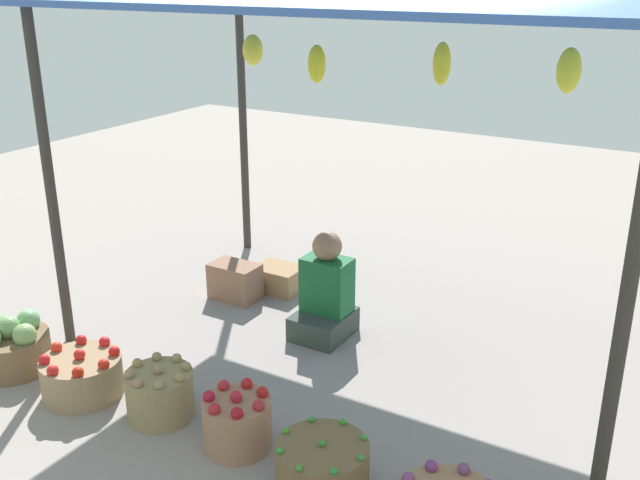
{
  "coord_description": "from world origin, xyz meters",
  "views": [
    {
      "loc": [
        2.09,
        -4.16,
        2.49
      ],
      "look_at": [
        0.0,
        -0.6,
        0.95
      ],
      "focal_mm": 41.0,
      "sensor_mm": 36.0,
      "label": 1
    }
  ],
  "objects_px": {
    "basket_red_apples": "(237,422)",
    "basket_red_tomatoes": "(82,375)",
    "basket_potatoes": "(160,393)",
    "basket_green_chilies": "(322,468)",
    "wooden_crate_stacked_rear": "(279,278)",
    "vendor_person": "(325,296)",
    "wooden_crate_near_vendor": "(235,281)",
    "basket_cabbages": "(12,347)"
  },
  "relations": [
    {
      "from": "basket_green_chilies",
      "to": "wooden_crate_near_vendor",
      "type": "xyz_separation_m",
      "value": [
        -1.77,
        1.64,
        0.01
      ]
    },
    {
      "from": "basket_potatoes",
      "to": "basket_red_apples",
      "type": "distance_m",
      "value": 0.57
    },
    {
      "from": "basket_cabbages",
      "to": "basket_red_tomatoes",
      "type": "bearing_deg",
      "value": 1.34
    },
    {
      "from": "basket_potatoes",
      "to": "wooden_crate_stacked_rear",
      "type": "height_order",
      "value": "basket_potatoes"
    },
    {
      "from": "wooden_crate_near_vendor",
      "to": "vendor_person",
      "type": "bearing_deg",
      "value": -10.01
    },
    {
      "from": "basket_potatoes",
      "to": "basket_green_chilies",
      "type": "height_order",
      "value": "basket_potatoes"
    },
    {
      "from": "basket_red_tomatoes",
      "to": "basket_red_apples",
      "type": "distance_m",
      "value": 1.14
    },
    {
      "from": "basket_potatoes",
      "to": "basket_red_apples",
      "type": "relative_size",
      "value": 1.04
    },
    {
      "from": "basket_cabbages",
      "to": "wooden_crate_near_vendor",
      "type": "relative_size",
      "value": 1.25
    },
    {
      "from": "basket_cabbages",
      "to": "basket_green_chilies",
      "type": "xyz_separation_m",
      "value": [
        2.37,
        -0.01,
        -0.02
      ]
    },
    {
      "from": "vendor_person",
      "to": "wooden_crate_stacked_rear",
      "type": "relative_size",
      "value": 2.04
    },
    {
      "from": "vendor_person",
      "to": "basket_cabbages",
      "type": "height_order",
      "value": "vendor_person"
    },
    {
      "from": "basket_red_tomatoes",
      "to": "basket_potatoes",
      "type": "distance_m",
      "value": 0.58
    },
    {
      "from": "wooden_crate_near_vendor",
      "to": "wooden_crate_stacked_rear",
      "type": "xyz_separation_m",
      "value": [
        0.21,
        0.31,
        -0.04
      ]
    },
    {
      "from": "vendor_person",
      "to": "wooden_crate_stacked_rear",
      "type": "bearing_deg",
      "value": 146.73
    },
    {
      "from": "vendor_person",
      "to": "basket_green_chilies",
      "type": "distance_m",
      "value": 1.71
    },
    {
      "from": "basket_red_apples",
      "to": "wooden_crate_near_vendor",
      "type": "distance_m",
      "value": 1.95
    },
    {
      "from": "basket_red_apples",
      "to": "wooden_crate_stacked_rear",
      "type": "xyz_separation_m",
      "value": [
        -0.96,
        1.86,
        -0.05
      ]
    },
    {
      "from": "vendor_person",
      "to": "wooden_crate_near_vendor",
      "type": "height_order",
      "value": "vendor_person"
    },
    {
      "from": "basket_red_tomatoes",
      "to": "basket_potatoes",
      "type": "height_order",
      "value": "basket_potatoes"
    },
    {
      "from": "vendor_person",
      "to": "wooden_crate_near_vendor",
      "type": "distance_m",
      "value": 0.96
    },
    {
      "from": "vendor_person",
      "to": "basket_red_tomatoes",
      "type": "bearing_deg",
      "value": -121.73
    },
    {
      "from": "basket_red_tomatoes",
      "to": "wooden_crate_near_vendor",
      "type": "relative_size",
      "value": 1.28
    },
    {
      "from": "vendor_person",
      "to": "basket_red_tomatoes",
      "type": "xyz_separation_m",
      "value": [
        -0.9,
        -1.45,
        -0.17
      ]
    },
    {
      "from": "wooden_crate_stacked_rear",
      "to": "vendor_person",
      "type": "bearing_deg",
      "value": -33.27
    },
    {
      "from": "basket_red_apples",
      "to": "basket_green_chilies",
      "type": "bearing_deg",
      "value": -8.44
    },
    {
      "from": "basket_green_chilies",
      "to": "vendor_person",
      "type": "bearing_deg",
      "value": 119.6
    },
    {
      "from": "basket_red_tomatoes",
      "to": "basket_green_chilies",
      "type": "distance_m",
      "value": 1.74
    },
    {
      "from": "vendor_person",
      "to": "basket_green_chilies",
      "type": "relative_size",
      "value": 1.65
    },
    {
      "from": "basket_red_tomatoes",
      "to": "wooden_crate_stacked_rear",
      "type": "xyz_separation_m",
      "value": [
        0.18,
        1.92,
        -0.03
      ]
    },
    {
      "from": "basket_red_apples",
      "to": "basket_red_tomatoes",
      "type": "bearing_deg",
      "value": -176.94
    },
    {
      "from": "basket_potatoes",
      "to": "wooden_crate_stacked_rear",
      "type": "relative_size",
      "value": 1.03
    },
    {
      "from": "vendor_person",
      "to": "wooden_crate_stacked_rear",
      "type": "xyz_separation_m",
      "value": [
        -0.72,
        0.47,
        -0.2
      ]
    },
    {
      "from": "basket_cabbages",
      "to": "wooden_crate_near_vendor",
      "type": "bearing_deg",
      "value": 69.78
    },
    {
      "from": "basket_green_chilies",
      "to": "basket_potatoes",
      "type": "bearing_deg",
      "value": 175.36
    },
    {
      "from": "basket_cabbages",
      "to": "basket_red_tomatoes",
      "type": "xyz_separation_m",
      "value": [
        0.63,
        0.01,
        -0.03
      ]
    },
    {
      "from": "wooden_crate_near_vendor",
      "to": "basket_green_chilies",
      "type": "bearing_deg",
      "value": -42.88
    },
    {
      "from": "basket_potatoes",
      "to": "basket_green_chilies",
      "type": "relative_size",
      "value": 0.84
    },
    {
      "from": "basket_potatoes",
      "to": "basket_green_chilies",
      "type": "distance_m",
      "value": 1.16
    },
    {
      "from": "vendor_person",
      "to": "wooden_crate_near_vendor",
      "type": "relative_size",
      "value": 2.02
    },
    {
      "from": "vendor_person",
      "to": "basket_red_apples",
      "type": "relative_size",
      "value": 2.05
    },
    {
      "from": "wooden_crate_near_vendor",
      "to": "basket_cabbages",
      "type": "bearing_deg",
      "value": -110.22
    }
  ]
}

